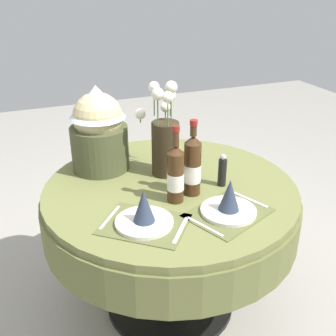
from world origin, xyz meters
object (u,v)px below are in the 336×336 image
object	(u,v)px
place_setting_right	(229,204)
flower_vase	(165,139)
wine_bottle_left	(192,166)
dining_table	(170,212)
place_setting_left	(144,215)
wine_bottle_right	(176,174)
pepper_mill	(222,171)
gift_tub_back_left	(98,126)

from	to	relation	value
place_setting_right	flower_vase	distance (m)	0.50
wine_bottle_left	place_setting_right	bearing A→B (deg)	-71.88
dining_table	wine_bottle_left	distance (m)	0.32
place_setting_left	dining_table	bearing A→B (deg)	50.57
wine_bottle_right	pepper_mill	bearing A→B (deg)	11.50
pepper_mill	wine_bottle_left	bearing A→B (deg)	-173.33
place_setting_left	wine_bottle_left	world-z (taller)	wine_bottle_left
wine_bottle_left	gift_tub_back_left	bearing A→B (deg)	127.56
place_setting_left	gift_tub_back_left	world-z (taller)	gift_tub_back_left
wine_bottle_left	flower_vase	bearing A→B (deg)	98.85
dining_table	gift_tub_back_left	xyz separation A→B (m)	(-0.26, 0.32, 0.38)
wine_bottle_right	wine_bottle_left	bearing A→B (deg)	19.40
dining_table	flower_vase	xyz separation A→B (m)	(0.03, 0.14, 0.34)
place_setting_left	pepper_mill	distance (m)	0.50
flower_vase	pepper_mill	bearing A→B (deg)	-47.87
flower_vase	gift_tub_back_left	distance (m)	0.34
wine_bottle_left	pepper_mill	size ratio (longest dim) A/B	2.20
place_setting_right	flower_vase	bearing A→B (deg)	103.28
dining_table	gift_tub_back_left	world-z (taller)	gift_tub_back_left
dining_table	place_setting_left	xyz separation A→B (m)	(-0.23, -0.28, 0.20)
dining_table	wine_bottle_right	world-z (taller)	wine_bottle_right
dining_table	pepper_mill	size ratio (longest dim) A/B	7.64
dining_table	place_setting_right	distance (m)	0.40
gift_tub_back_left	dining_table	bearing A→B (deg)	-50.40
flower_vase	wine_bottle_left	size ratio (longest dim) A/B	1.28
flower_vase	wine_bottle_left	world-z (taller)	flower_vase
place_setting_right	wine_bottle_left	bearing A→B (deg)	108.12
place_setting_right	gift_tub_back_left	xyz separation A→B (m)	(-0.40, 0.65, 0.19)
pepper_mill	gift_tub_back_left	size ratio (longest dim) A/B	0.37
dining_table	wine_bottle_right	bearing A→B (deg)	-103.13
dining_table	place_setting_right	size ratio (longest dim) A/B	3.02
flower_vase	pepper_mill	world-z (taller)	flower_vase
place_setting_right	pepper_mill	xyz separation A→B (m)	(0.10, 0.24, 0.03)
place_setting_left	flower_vase	xyz separation A→B (m)	(0.25, 0.42, 0.14)
pepper_mill	place_setting_left	bearing A→B (deg)	-157.77
place_setting_left	wine_bottle_left	size ratio (longest dim) A/B	1.19
place_setting_right	place_setting_left	bearing A→B (deg)	172.04
place_setting_right	gift_tub_back_left	distance (m)	0.78
gift_tub_back_left	pepper_mill	bearing A→B (deg)	-39.37
place_setting_left	flower_vase	distance (m)	0.51
wine_bottle_right	gift_tub_back_left	distance (m)	0.52
flower_vase	wine_bottle_left	distance (m)	0.26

